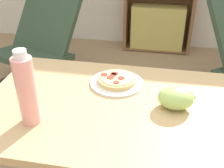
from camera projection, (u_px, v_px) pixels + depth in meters
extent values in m
cube|color=tan|center=(143.00, 111.00, 1.14)|extent=(1.33, 0.71, 0.03)
cylinder|color=tan|center=(43.00, 123.00, 1.68)|extent=(0.06, 0.06, 0.74)
cylinder|color=white|center=(117.00, 83.00, 1.29)|extent=(0.24, 0.24, 0.01)
cylinder|color=#DBB26B|center=(117.00, 80.00, 1.28)|extent=(0.17, 0.17, 0.02)
cylinder|color=#EACC7A|center=(117.00, 77.00, 1.28)|extent=(0.15, 0.15, 0.00)
cylinder|color=#A83328|center=(115.00, 73.00, 1.30)|extent=(0.03, 0.03, 0.00)
cylinder|color=#A83328|center=(113.00, 75.00, 1.29)|extent=(0.03, 0.03, 0.00)
cylinder|color=#A83328|center=(116.00, 82.00, 1.23)|extent=(0.03, 0.03, 0.00)
cylinder|color=#A83328|center=(104.00, 74.00, 1.29)|extent=(0.03, 0.03, 0.00)
cylinder|color=#A83328|center=(121.00, 78.00, 1.27)|extent=(0.03, 0.03, 0.00)
cylinder|color=#A83328|center=(110.00, 77.00, 1.27)|extent=(0.03, 0.03, 0.00)
ellipsoid|color=#A8CC66|center=(176.00, 98.00, 1.11)|extent=(0.14, 0.11, 0.09)
sphere|color=#A8CC66|center=(169.00, 91.00, 1.14)|extent=(0.03, 0.03, 0.03)
sphere|color=#A8CC66|center=(165.00, 94.00, 1.12)|extent=(0.02, 0.02, 0.02)
sphere|color=#A8CC66|center=(190.00, 94.00, 1.11)|extent=(0.02, 0.02, 0.02)
sphere|color=#A8CC66|center=(173.00, 96.00, 1.13)|extent=(0.02, 0.02, 0.02)
sphere|color=#A8CC66|center=(183.00, 103.00, 1.11)|extent=(0.03, 0.03, 0.03)
sphere|color=#A8CC66|center=(193.00, 97.00, 1.11)|extent=(0.02, 0.02, 0.02)
sphere|color=#A8CC66|center=(180.00, 94.00, 1.14)|extent=(0.03, 0.03, 0.03)
sphere|color=#A8CC66|center=(161.00, 98.00, 1.13)|extent=(0.02, 0.02, 0.02)
cylinder|color=pink|center=(27.00, 92.00, 0.99)|extent=(0.07, 0.07, 0.26)
cylinder|color=white|center=(20.00, 54.00, 0.92)|extent=(0.04, 0.04, 0.03)
cube|color=black|center=(39.00, 81.00, 2.73)|extent=(0.70, 0.70, 0.10)
cube|color=#334733|center=(31.00, 56.00, 2.51)|extent=(0.73, 0.67, 0.14)
cube|color=#334733|center=(48.00, 20.00, 2.61)|extent=(0.70, 0.58, 0.55)
cube|color=brown|center=(156.00, 47.00, 3.52)|extent=(0.72, 0.27, 0.02)
cube|color=#CCBC5B|center=(157.00, 27.00, 3.36)|extent=(0.62, 0.20, 0.51)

